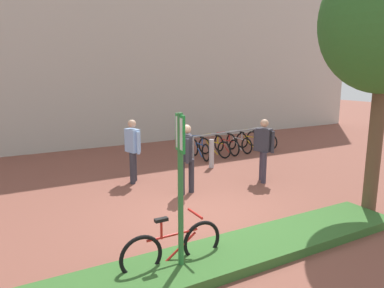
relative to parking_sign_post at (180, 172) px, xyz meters
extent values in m
plane|color=brown|center=(1.49, 1.93, -1.57)|extent=(60.00, 60.00, 0.00)
cube|color=#B2ADA3|center=(1.49, 10.34, 3.43)|extent=(28.00, 1.20, 10.00)
cube|color=#336028|center=(0.90, 0.00, -1.49)|extent=(7.00, 1.10, 0.16)
cylinder|color=brown|center=(4.53, 0.13, -0.12)|extent=(0.28, 0.28, 2.90)
cylinder|color=#2D7238|center=(0.00, 0.00, -0.37)|extent=(0.08, 0.08, 2.40)
cube|color=#198C33|center=(0.00, 0.00, 0.55)|extent=(0.09, 0.36, 0.52)
cube|color=white|center=(0.00, 0.00, 0.55)|extent=(0.09, 0.30, 0.44)
torus|color=black|center=(-0.55, 0.19, -1.24)|extent=(0.66, 0.06, 0.66)
torus|color=black|center=(0.47, 0.19, -1.24)|extent=(0.66, 0.06, 0.66)
cylinder|color=red|center=(-0.04, 0.19, -1.02)|extent=(0.84, 0.04, 0.04)
cylinder|color=red|center=(0.06, 0.19, -1.27)|extent=(0.61, 0.04, 0.44)
cylinder|color=red|center=(-0.22, 0.19, -0.90)|extent=(0.04, 0.04, 0.28)
cube|color=black|center=(-0.22, 0.19, -0.74)|extent=(0.20, 0.08, 0.05)
cylinder|color=red|center=(0.35, 0.19, -0.76)|extent=(0.04, 0.42, 0.04)
cylinder|color=#99999E|center=(3.64, 6.10, -1.17)|extent=(0.06, 0.06, 0.80)
cylinder|color=#99999E|center=(7.30, 6.59, -1.17)|extent=(0.06, 0.06, 0.80)
cylinder|color=#99999E|center=(5.47, 6.34, -0.77)|extent=(3.68, 0.55, 0.06)
torus|color=black|center=(3.89, 5.69, -1.27)|extent=(0.12, 0.61, 0.61)
torus|color=black|center=(3.99, 6.63, -1.27)|extent=(0.12, 0.61, 0.61)
cylinder|color=#194CA5|center=(3.94, 6.16, -1.07)|extent=(0.11, 0.77, 0.03)
cylinder|color=#194CA5|center=(3.95, 6.25, -1.30)|extent=(0.09, 0.56, 0.40)
cylinder|color=#194CA5|center=(3.92, 5.99, -0.96)|extent=(0.03, 0.03, 0.26)
cube|color=black|center=(3.92, 5.99, -0.81)|extent=(0.09, 0.19, 0.05)
cylinder|color=#194CA5|center=(3.97, 6.51, -0.83)|extent=(0.39, 0.07, 0.04)
torus|color=black|center=(4.68, 5.76, -1.27)|extent=(0.21, 0.60, 0.61)
torus|color=black|center=(4.43, 6.67, -1.27)|extent=(0.21, 0.60, 0.61)
cylinder|color=gold|center=(4.55, 6.22, -1.07)|extent=(0.23, 0.75, 0.03)
cylinder|color=gold|center=(4.53, 6.30, -1.30)|extent=(0.18, 0.55, 0.40)
cylinder|color=gold|center=(4.60, 6.05, -0.96)|extent=(0.03, 0.03, 0.26)
cube|color=black|center=(4.60, 6.05, -0.81)|extent=(0.12, 0.20, 0.05)
cylinder|color=gold|center=(4.46, 6.56, -0.83)|extent=(0.38, 0.14, 0.04)
torus|color=black|center=(5.18, 5.86, -1.27)|extent=(0.08, 0.61, 0.61)
torus|color=black|center=(5.14, 6.80, -1.27)|extent=(0.08, 0.61, 0.61)
cylinder|color=red|center=(5.16, 6.33, -1.07)|extent=(0.06, 0.77, 0.03)
cylinder|color=red|center=(5.16, 6.42, -1.30)|extent=(0.05, 0.56, 0.40)
cylinder|color=red|center=(5.17, 6.16, -0.96)|extent=(0.03, 0.03, 0.26)
cube|color=black|center=(5.17, 6.16, -0.81)|extent=(0.08, 0.19, 0.05)
cylinder|color=red|center=(5.15, 6.69, -0.83)|extent=(0.39, 0.05, 0.04)
torus|color=black|center=(5.79, 5.93, -1.27)|extent=(0.07, 0.61, 0.61)
torus|color=black|center=(5.76, 6.86, -1.27)|extent=(0.07, 0.61, 0.61)
cylinder|color=silver|center=(5.77, 6.39, -1.07)|extent=(0.06, 0.77, 0.03)
cylinder|color=silver|center=(5.77, 6.49, -1.30)|extent=(0.05, 0.56, 0.40)
cylinder|color=silver|center=(5.78, 6.23, -0.96)|extent=(0.03, 0.03, 0.26)
cube|color=black|center=(5.78, 6.23, -0.81)|extent=(0.08, 0.19, 0.05)
cylinder|color=silver|center=(5.76, 6.75, -0.83)|extent=(0.39, 0.05, 0.04)
torus|color=black|center=(6.49, 5.97, -1.27)|extent=(0.18, 0.61, 0.61)
torus|color=black|center=(6.30, 6.89, -1.27)|extent=(0.18, 0.61, 0.61)
cylinder|color=gold|center=(6.39, 6.43, -1.07)|extent=(0.19, 0.76, 0.03)
cylinder|color=gold|center=(6.37, 6.52, -1.30)|extent=(0.15, 0.55, 0.40)
cylinder|color=gold|center=(6.43, 6.27, -0.96)|extent=(0.03, 0.03, 0.26)
cube|color=black|center=(6.43, 6.27, -0.81)|extent=(0.11, 0.20, 0.05)
cylinder|color=gold|center=(6.32, 6.78, -0.83)|extent=(0.39, 0.11, 0.04)
torus|color=black|center=(7.08, 6.09, -1.27)|extent=(0.17, 0.61, 0.61)
torus|color=black|center=(6.91, 7.01, -1.27)|extent=(0.17, 0.61, 0.61)
cylinder|color=silver|center=(7.00, 6.55, -1.07)|extent=(0.17, 0.76, 0.03)
cylinder|color=silver|center=(6.98, 6.64, -1.30)|extent=(0.13, 0.55, 0.40)
cylinder|color=silver|center=(7.03, 6.38, -0.96)|extent=(0.03, 0.03, 0.26)
cube|color=black|center=(7.03, 6.38, -0.81)|extent=(0.11, 0.19, 0.05)
cylinder|color=silver|center=(6.93, 6.90, -0.83)|extent=(0.39, 0.11, 0.04)
cylinder|color=#ADADB2|center=(3.63, 4.93, -1.12)|extent=(0.16, 0.16, 0.90)
cylinder|color=#383342|center=(4.01, 2.89, -1.15)|extent=(0.14, 0.14, 0.85)
cylinder|color=#383342|center=(4.16, 3.15, -1.15)|extent=(0.14, 0.14, 0.85)
cube|color=#2D2D38|center=(4.08, 3.02, -0.41)|extent=(0.38, 0.46, 0.62)
cylinder|color=#2D2D38|center=(4.18, 2.78, -0.44)|extent=(0.09, 0.09, 0.59)
cylinder|color=#2D2D38|center=(3.98, 3.26, -0.44)|extent=(0.09, 0.09, 0.59)
sphere|color=tan|center=(4.08, 3.02, 0.04)|extent=(0.22, 0.22, 0.22)
cylinder|color=#2D2D38|center=(0.90, 4.54, -1.15)|extent=(0.14, 0.14, 0.85)
cylinder|color=#2D2D38|center=(1.03, 4.77, -1.15)|extent=(0.14, 0.14, 0.85)
cube|color=#8CB2E5|center=(0.96, 4.66, -0.41)|extent=(0.34, 0.45, 0.62)
cylinder|color=#8CB2E5|center=(1.03, 4.40, -0.44)|extent=(0.09, 0.09, 0.59)
cylinder|color=#8CB2E5|center=(0.89, 4.91, -0.44)|extent=(0.09, 0.09, 0.59)
sphere|color=tan|center=(0.96, 4.66, 0.04)|extent=(0.22, 0.22, 0.22)
cylinder|color=#2D2D38|center=(1.64, 3.11, -1.15)|extent=(0.14, 0.14, 0.85)
cylinder|color=#2D2D38|center=(1.94, 3.17, -1.15)|extent=(0.14, 0.14, 0.85)
cube|color=#2D2D38|center=(1.79, 3.14, -0.41)|extent=(0.39, 0.46, 0.62)
cylinder|color=#2D2D38|center=(1.68, 2.90, -0.44)|extent=(0.09, 0.09, 0.59)
cylinder|color=#2D2D38|center=(1.90, 3.38, -0.44)|extent=(0.09, 0.09, 0.59)
sphere|color=tan|center=(1.79, 3.14, 0.04)|extent=(0.22, 0.22, 0.22)
camera|label=1|loc=(-2.22, -4.31, 1.37)|focal=33.57mm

